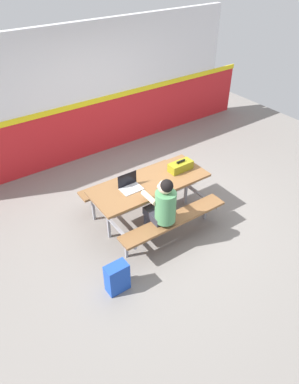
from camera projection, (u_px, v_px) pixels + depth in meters
ground_plane at (161, 213)px, 6.03m from camera, size 10.00×10.00×0.02m
accent_backdrop at (86, 97)px, 6.91m from camera, size 8.00×0.14×2.60m
picnic_table_main at (150, 191)px, 5.57m from camera, size 1.88×1.57×0.74m
student_nearer at (162, 206)px, 5.05m from camera, size 0.36×0.53×1.21m
laptop_silver at (130, 186)px, 5.32m from camera, size 0.32×0.22×0.22m
toolbox_grey at (181, 166)px, 5.71m from camera, size 0.40×0.18×0.18m
backpack_dark at (117, 278)px, 4.64m from camera, size 0.30×0.22×0.44m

